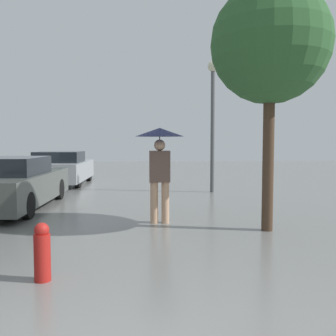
% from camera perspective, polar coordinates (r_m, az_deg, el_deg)
% --- Properties ---
extents(pedestrian, '(0.96, 0.96, 1.88)m').
position_cam_1_polar(pedestrian, '(7.34, -1.28, 2.62)').
color(pedestrian, tan).
rests_on(pedestrian, ground_plane).
extents(parked_car_middle, '(1.65, 4.44, 1.25)m').
position_cam_1_polar(parked_car_middle, '(9.83, -22.41, -2.28)').
color(parked_car_middle, '#4C514C').
rests_on(parked_car_middle, ground_plane).
extents(parked_car_farthest, '(1.89, 3.88, 1.26)m').
position_cam_1_polar(parked_car_farthest, '(14.83, -16.00, -0.09)').
color(parked_car_farthest, '#9EA3A8').
rests_on(parked_car_farthest, ground_plane).
extents(tree, '(2.10, 2.10, 4.38)m').
position_cam_1_polar(tree, '(7.15, 15.31, 17.62)').
color(tree, '#473323').
rests_on(tree, ground_plane).
extents(street_lamp, '(0.35, 0.35, 4.17)m').
position_cam_1_polar(street_lamp, '(12.12, 6.83, 9.33)').
color(street_lamp, '#515456').
rests_on(street_lamp, ground_plane).
extents(fire_hydrant, '(0.19, 0.19, 0.68)m').
position_cam_1_polar(fire_hydrant, '(4.63, -18.62, -12.03)').
color(fire_hydrant, '#B21E19').
rests_on(fire_hydrant, ground_plane).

